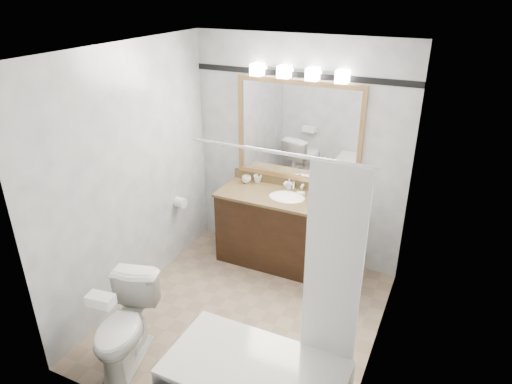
% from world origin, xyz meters
% --- Properties ---
extents(room, '(2.42, 2.62, 2.52)m').
position_xyz_m(room, '(0.00, 0.00, 1.25)').
color(room, gray).
rests_on(room, ground).
extents(vanity, '(1.53, 0.58, 0.97)m').
position_xyz_m(vanity, '(0.00, 1.02, 0.44)').
color(vanity, black).
rests_on(vanity, ground).
extents(mirror, '(1.40, 0.04, 1.10)m').
position_xyz_m(mirror, '(0.00, 1.28, 1.50)').
color(mirror, '#AF814F').
rests_on(mirror, room).
extents(vanity_light_bar, '(1.02, 0.14, 0.12)m').
position_xyz_m(vanity_light_bar, '(0.00, 1.23, 2.13)').
color(vanity_light_bar, silver).
rests_on(vanity_light_bar, room).
extents(accent_stripe, '(2.40, 0.01, 0.06)m').
position_xyz_m(accent_stripe, '(0.00, 1.29, 2.10)').
color(accent_stripe, black).
rests_on(accent_stripe, room).
extents(bathtub, '(1.30, 0.75, 1.96)m').
position_xyz_m(bathtub, '(0.55, -0.90, 0.28)').
color(bathtub, white).
rests_on(bathtub, ground).
extents(tp_roll, '(0.11, 0.12, 0.12)m').
position_xyz_m(tp_roll, '(-1.14, 0.66, 0.70)').
color(tp_roll, white).
rests_on(tp_roll, room).
extents(toilet, '(0.58, 0.80, 0.74)m').
position_xyz_m(toilet, '(-0.66, -0.92, 0.37)').
color(toilet, white).
rests_on(toilet, ground).
extents(tissue_box, '(0.22, 0.14, 0.09)m').
position_xyz_m(tissue_box, '(-0.66, -1.12, 0.78)').
color(tissue_box, white).
rests_on(tissue_box, toilet).
extents(coffee_maker, '(0.16, 0.20, 0.31)m').
position_xyz_m(coffee_maker, '(0.44, 1.06, 1.01)').
color(coffee_maker, black).
rests_on(coffee_maker, vanity).
extents(cup_left, '(0.10, 0.10, 0.08)m').
position_xyz_m(cup_left, '(-0.56, 1.17, 0.89)').
color(cup_left, white).
rests_on(cup_left, vanity).
extents(cup_right, '(0.11, 0.11, 0.09)m').
position_xyz_m(cup_right, '(-0.45, 1.23, 0.89)').
color(cup_right, white).
rests_on(cup_right, vanity).
extents(soap_bottle_a, '(0.05, 0.05, 0.11)m').
position_xyz_m(soap_bottle_a, '(-0.06, 1.23, 0.91)').
color(soap_bottle_a, white).
rests_on(soap_bottle_a, vanity).
extents(soap_bar, '(0.10, 0.08, 0.03)m').
position_xyz_m(soap_bar, '(0.11, 1.13, 0.86)').
color(soap_bar, beige).
rests_on(soap_bar, vanity).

